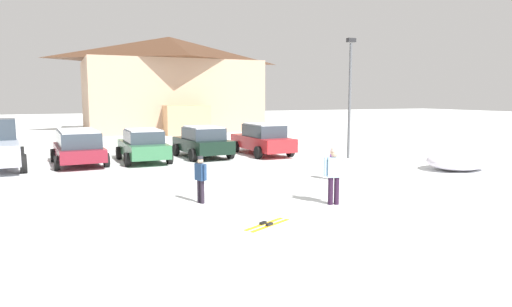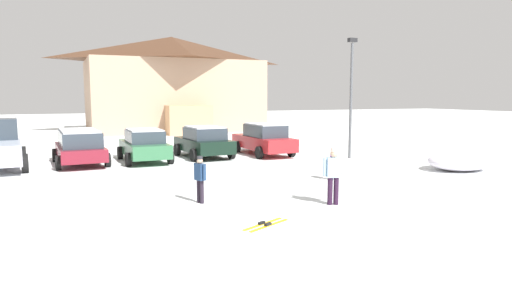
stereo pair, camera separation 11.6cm
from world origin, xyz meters
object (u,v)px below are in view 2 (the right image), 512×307
object	(u,v)px
parked_black_sedan	(204,142)
skier_child_in_purple_jacket	(332,163)
parked_red_sedan	(264,139)
ski_lodge	(172,83)
plowed_snow_pile	(459,161)
parked_green_coupe	(144,145)
skier_teen_in_navy_coat	(200,177)
skier_adult_in_blue_parka	(333,173)
parked_maroon_van	(80,146)
lamp_post	(351,92)
pair_of_skis	(266,224)

from	to	relation	value
parked_black_sedan	skier_child_in_purple_jacket	bearing A→B (deg)	-72.43
parked_red_sedan	skier_child_in_purple_jacket	xyz separation A→B (m)	(-0.73, -7.83, -0.20)
skier_child_in_purple_jacket	parked_red_sedan	bearing A→B (deg)	84.67
ski_lodge	plowed_snow_pile	distance (m)	28.82
parked_green_coupe	skier_teen_in_navy_coat	bearing A→B (deg)	-90.16
ski_lodge	skier_child_in_purple_jacket	xyz separation A→B (m)	(-0.53, -27.69, -3.66)
skier_adult_in_blue_parka	plowed_snow_pile	xyz separation A→B (m)	(8.44, 3.14, -0.56)
skier_adult_in_blue_parka	skier_child_in_purple_jacket	distance (m)	4.07
parked_green_coupe	parked_red_sedan	bearing A→B (deg)	0.62
parked_maroon_van	plowed_snow_pile	xyz separation A→B (m)	(14.82, -8.33, -0.49)
parked_green_coupe	skier_adult_in_blue_parka	distance (m)	11.70
lamp_post	skier_adult_in_blue_parka	bearing A→B (deg)	-127.84
skier_teen_in_navy_coat	plowed_snow_pile	xyz separation A→B (m)	(11.94, 1.37, -0.41)
parked_green_coupe	parked_maroon_van	bearing A→B (deg)	174.33
parked_red_sedan	parked_green_coupe	bearing A→B (deg)	-179.38
parked_maroon_van	lamp_post	size ratio (longest dim) A/B	0.79
skier_teen_in_navy_coat	lamp_post	world-z (taller)	lamp_post
parked_red_sedan	skier_teen_in_navy_coat	size ratio (longest dim) A/B	3.42
parked_black_sedan	ski_lodge	bearing A→B (deg)	81.03
parked_red_sedan	plowed_snow_pile	world-z (taller)	parked_red_sedan
pair_of_skis	plowed_snow_pile	bearing A→B (deg)	21.08
parked_maroon_van	ski_lodge	bearing A→B (deg)	65.13
parked_green_coupe	skier_child_in_purple_jacket	world-z (taller)	parked_green_coupe
parked_maroon_van	parked_green_coupe	distance (m)	2.92
ski_lodge	parked_red_sedan	distance (m)	20.16
skier_teen_in_navy_coat	parked_black_sedan	bearing A→B (deg)	72.20
parked_red_sedan	skier_adult_in_blue_parka	distance (m)	11.62
plowed_snow_pile	skier_teen_in_navy_coat	bearing A→B (deg)	-173.45
pair_of_skis	plowed_snow_pile	world-z (taller)	plowed_snow_pile
parked_green_coupe	parked_black_sedan	world-z (taller)	parked_black_sedan
parked_green_coupe	lamp_post	world-z (taller)	lamp_post
parked_maroon_van	parked_black_sedan	bearing A→B (deg)	0.41
plowed_snow_pile	ski_lodge	bearing A→B (deg)	101.55
pair_of_skis	parked_red_sedan	bearing A→B (deg)	65.57
skier_adult_in_blue_parka	lamp_post	xyz separation A→B (m)	(6.36, 8.18, 2.42)
lamp_post	skier_child_in_purple_jacket	bearing A→B (deg)	-131.10
lamp_post	pair_of_skis	bearing A→B (deg)	-134.14
parked_red_sedan	skier_teen_in_navy_coat	xyz separation A→B (m)	(-6.42, -9.48, -0.06)
parked_maroon_van	parked_black_sedan	size ratio (longest dim) A/B	1.12
skier_adult_in_blue_parka	pair_of_skis	distance (m)	3.08
parked_maroon_van	lamp_post	bearing A→B (deg)	-14.46
parked_green_coupe	plowed_snow_pile	world-z (taller)	parked_green_coupe
skier_teen_in_navy_coat	pair_of_skis	xyz separation A→B (m)	(0.79, -2.93, -0.77)
skier_child_in_purple_jacket	plowed_snow_pile	world-z (taller)	skier_child_in_purple_jacket
skier_adult_in_blue_parka	lamp_post	bearing A→B (deg)	52.16
parked_maroon_van	lamp_post	distance (m)	13.38
pair_of_skis	lamp_post	size ratio (longest dim) A/B	0.24
ski_lodge	parked_maroon_van	size ratio (longest dim) A/B	3.30
parked_maroon_van	lamp_post	xyz separation A→B (m)	(12.73, -3.28, 2.48)
parked_green_coupe	pair_of_skis	size ratio (longest dim) A/B	3.06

